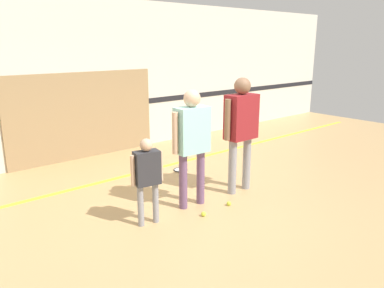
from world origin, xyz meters
TOP-DOWN VIEW (x-y plane):
  - ground_plane at (0.00, 0.00)m, footprint 16.00×16.00m
  - wall_back at (0.00, 3.42)m, footprint 16.00×0.07m
  - wall_panel at (-0.25, 3.36)m, footprint 3.13×0.05m
  - floor_stripe at (0.00, 1.81)m, footprint 14.40×0.10m
  - person_instructor at (-0.13, 0.09)m, footprint 0.64×0.30m
  - person_student_left at (-0.94, 0.01)m, footprint 0.43×0.23m
  - person_student_right at (0.81, 0.03)m, footprint 0.69×0.28m
  - racket_spare_on_floor at (0.73, 1.44)m, footprint 0.41×0.47m
  - tennis_ball_near_instructor at (-0.24, -0.30)m, footprint 0.07×0.07m
  - tennis_ball_by_spare_racket at (0.94, 1.61)m, footprint 0.07×0.07m
  - tennis_ball_stray_left at (0.28, -0.27)m, footprint 0.07×0.07m
  - tennis_ball_stray_right at (0.38, 0.47)m, footprint 0.07×0.07m

SIDE VIEW (x-z plane):
  - ground_plane at x=0.00m, z-range 0.00..0.00m
  - floor_stripe at x=0.00m, z-range 0.00..0.01m
  - racket_spare_on_floor at x=0.73m, z-range -0.01..0.03m
  - tennis_ball_near_instructor at x=-0.24m, z-range 0.00..0.07m
  - tennis_ball_by_spare_racket at x=0.94m, z-range 0.00..0.07m
  - tennis_ball_stray_left at x=0.28m, z-range 0.00..0.07m
  - tennis_ball_stray_right at x=0.38m, z-range 0.00..0.07m
  - person_student_left at x=-0.94m, z-range 0.14..1.30m
  - wall_panel at x=-0.25m, z-range 0.00..1.76m
  - person_instructor at x=-0.13m, z-range 0.20..1.90m
  - person_student_right at x=0.81m, z-range 0.21..2.02m
  - wall_back at x=0.00m, z-range 0.00..3.20m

